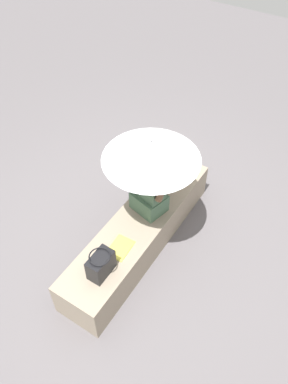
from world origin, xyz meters
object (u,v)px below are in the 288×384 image
(parasol, at_px, (151,150))
(magazine, at_px, (120,248))
(tote_bag_canvas, at_px, (164,172))
(person_seated, at_px, (149,184))
(handbag_black, at_px, (101,265))

(parasol, bearing_deg, magazine, 178.56)
(parasol, height_order, tote_bag_canvas, parasol)
(person_seated, bearing_deg, magazine, -176.26)
(tote_bag_canvas, relative_size, magazine, 1.08)
(handbag_black, bearing_deg, person_seated, 3.12)
(tote_bag_canvas, bearing_deg, parasol, -165.79)
(person_seated, distance_m, handbag_black, 0.96)
(person_seated, height_order, parasol, parasol)
(parasol, distance_m, handbag_black, 1.17)
(person_seated, xyz_separation_m, magazine, (-0.61, -0.04, -0.38))
(parasol, distance_m, magazine, 1.05)
(magazine, bearing_deg, tote_bag_canvas, 3.03)
(handbag_black, height_order, magazine, handbag_black)
(parasol, height_order, handbag_black, parasol)
(person_seated, distance_m, parasol, 0.52)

